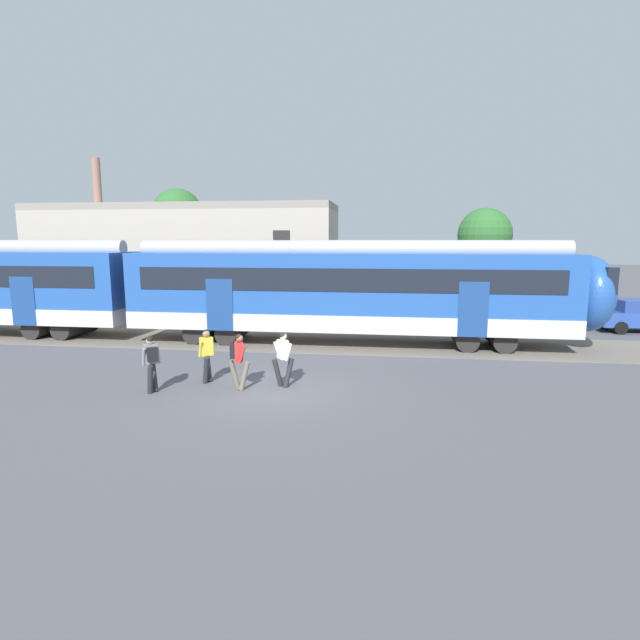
{
  "coord_description": "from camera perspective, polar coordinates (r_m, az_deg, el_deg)",
  "views": [
    {
      "loc": [
        3.25,
        -13.74,
        4.36
      ],
      "look_at": [
        0.93,
        3.12,
        1.6
      ],
      "focal_mm": 28.0,
      "sensor_mm": 36.0,
      "label": 1
    }
  ],
  "objects": [
    {
      "name": "ground_plane",
      "position": [
        14.77,
        -5.27,
        -7.99
      ],
      "size": [
        160.0,
        160.0,
        0.0
      ],
      "primitive_type": "plane",
      "color": "#515156"
    },
    {
      "name": "track_bed",
      "position": [
        24.69,
        -23.48,
        -1.72
      ],
      "size": [
        80.0,
        4.4,
        0.01
      ],
      "primitive_type": "cube",
      "color": "slate",
      "rests_on": "ground"
    },
    {
      "name": "commuter_train",
      "position": [
        23.19,
        -18.58,
        3.52
      ],
      "size": [
        38.05,
        3.07,
        4.73
      ],
      "color": "silver",
      "rests_on": "ground"
    },
    {
      "name": "pedestrian_grey",
      "position": [
        15.01,
        -18.72,
        -4.26
      ],
      "size": [
        0.5,
        0.7,
        1.67
      ],
      "color": "#28282D",
      "rests_on": "ground"
    },
    {
      "name": "pedestrian_yellow",
      "position": [
        15.62,
        -12.84,
        -3.58
      ],
      "size": [
        0.46,
        0.7,
        1.67
      ],
      "color": "#28282D",
      "rests_on": "ground"
    },
    {
      "name": "pedestrian_red",
      "position": [
        14.7,
        -9.33,
        -4.16
      ],
      "size": [
        0.7,
        0.53,
        1.67
      ],
      "color": "#6B6051",
      "rests_on": "ground"
    },
    {
      "name": "pedestrian_white",
      "position": [
        14.86,
        -4.26,
        -4.03
      ],
      "size": [
        0.7,
        0.47,
        1.67
      ],
      "color": "#28282D",
      "rests_on": "ground"
    },
    {
      "name": "parked_car_blue",
      "position": [
        28.16,
        32.74,
        0.44
      ],
      "size": [
        4.08,
        1.91,
        1.54
      ],
      "color": "#284799",
      "rests_on": "ground"
    },
    {
      "name": "background_building",
      "position": [
        31.46,
        -15.14,
        6.79
      ],
      "size": [
        18.06,
        5.0,
        9.2
      ],
      "color": "#B2A899",
      "rests_on": "ground"
    },
    {
      "name": "street_tree_right",
      "position": [
        30.51,
        18.3,
        9.16
      ],
      "size": [
        3.06,
        3.06,
        6.15
      ],
      "color": "brown",
      "rests_on": "ground"
    },
    {
      "name": "street_tree_left",
      "position": [
        37.12,
        -15.96,
        11.5
      ],
      "size": [
        3.52,
        3.52,
        7.88
      ],
      "color": "brown",
      "rests_on": "ground"
    }
  ]
}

